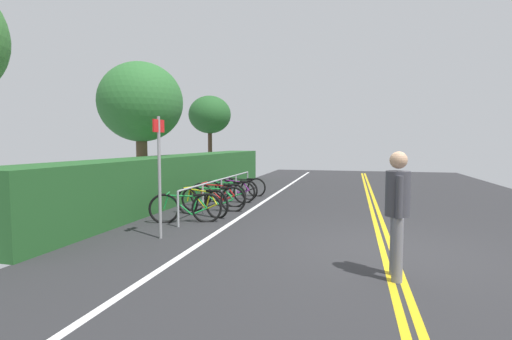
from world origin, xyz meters
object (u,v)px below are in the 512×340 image
at_px(bicycle_0, 186,208).
at_px(tree_mid, 141,103).
at_px(bicycle_3, 218,195).
at_px(sign_post_near, 159,166).
at_px(bicycle_1, 202,202).
at_px(bicycle_2, 214,199).
at_px(bicycle_4, 228,192).
at_px(bicycle_5, 236,189).
at_px(bike_rack, 221,186).
at_px(bicycle_6, 242,187).
at_px(pedestrian, 397,206).
at_px(tree_far_right, 210,115).

relative_size(bicycle_0, tree_mid, 0.36).
relative_size(bicycle_3, sign_post_near, 0.73).
bearing_deg(bicycle_1, bicycle_3, 4.54).
relative_size(bicycle_2, bicycle_4, 1.02).
distance_m(bicycle_4, bicycle_5, 0.85).
bearing_deg(bicycle_4, sign_post_near, -177.93).
height_order(bicycle_3, bicycle_5, bicycle_3).
distance_m(bike_rack, sign_post_near, 3.88).
bearing_deg(bicycle_5, tree_mid, 106.87).
bearing_deg(tree_mid, bicycle_6, -61.79).
relative_size(bicycle_4, tree_mid, 0.39).
distance_m(bicycle_2, bicycle_4, 1.54).
height_order(bicycle_1, bicycle_5, bicycle_1).
bearing_deg(bicycle_2, bike_rack, 4.69).
distance_m(pedestrian, tree_far_right, 14.73).
bearing_deg(bike_rack, tree_far_right, 23.53).
height_order(tree_mid, tree_far_right, tree_mid).
bearing_deg(bicycle_5, bicycle_0, -179.76).
bearing_deg(tree_far_right, bike_rack, -156.47).
distance_m(bike_rack, bicycle_2, 0.84).
distance_m(bicycle_3, tree_far_right, 8.66).
bearing_deg(bike_rack, tree_mid, 76.77).
bearing_deg(bicycle_6, bicycle_4, -179.90).
xyz_separation_m(bicycle_6, pedestrian, (-7.21, -4.32, 0.68)).
relative_size(bike_rack, tree_mid, 1.28).
height_order(bicycle_5, tree_mid, tree_mid).
bearing_deg(pedestrian, bicycle_6, 30.95).
xyz_separation_m(bicycle_2, pedestrian, (-4.14, -4.20, 0.66)).
bearing_deg(bicycle_3, bicycle_1, -175.46).
bearing_deg(bicycle_6, bicycle_3, 178.67).
relative_size(bike_rack, bicycle_1, 3.48).
bearing_deg(bicycle_0, bicycle_6, 0.15).
bearing_deg(tree_far_right, bicycle_5, -151.56).
relative_size(bicycle_6, tree_far_right, 0.42).
bearing_deg(sign_post_near, bicycle_2, 0.89).
xyz_separation_m(bicycle_0, bicycle_1, (0.83, -0.05, 0.01)).
bearing_deg(tree_far_right, bicycle_4, -154.59).
distance_m(bicycle_0, bicycle_3, 2.30).
xyz_separation_m(pedestrian, tree_mid, (5.64, 7.24, 2.12)).
bearing_deg(sign_post_near, bicycle_1, 2.54).
xyz_separation_m(bicycle_0, bicycle_5, (3.90, 0.02, -0.02)).
bearing_deg(bicycle_3, bicycle_4, -4.22).
height_order(bike_rack, tree_mid, tree_mid).
xyz_separation_m(bicycle_1, bicycle_4, (2.22, 0.06, -0.01)).
relative_size(pedestrian, tree_far_right, 0.41).
bearing_deg(bicycle_4, tree_mid, 90.69).
distance_m(bicycle_3, bicycle_5, 1.60).
relative_size(bicycle_1, tree_far_right, 0.39).
bearing_deg(bicycle_2, bicycle_6, 2.24).
bearing_deg(bicycle_1, bicycle_2, -4.65).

